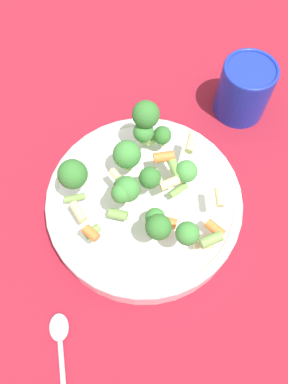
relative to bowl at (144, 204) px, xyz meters
name	(u,v)px	position (x,y,z in m)	size (l,w,h in m)	color
ground_plane	(144,210)	(0.00, 0.00, -0.03)	(3.00, 3.00, 0.00)	maroon
bowl	(144,204)	(0.00, 0.00, 0.00)	(0.28, 0.28, 0.05)	white
pasta_salad	(140,174)	(-0.01, 0.00, 0.07)	(0.21, 0.21, 0.09)	#8CB766
cup	(244,89)	(-0.17, 0.19, 0.02)	(0.09, 0.09, 0.10)	#192DAD
spoon	(61,355)	(0.19, -0.13, -0.02)	(0.17, 0.03, 0.01)	silver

